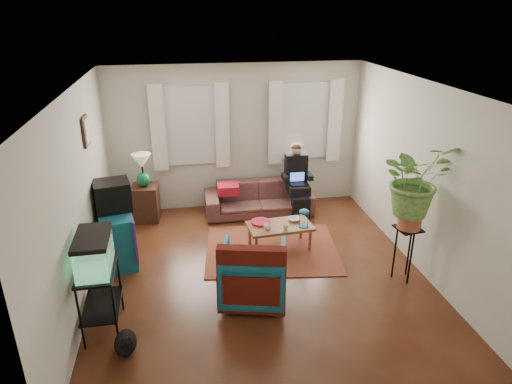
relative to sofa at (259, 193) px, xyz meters
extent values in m
cube|color=#4F2B14|center=(-0.34, -2.05, -0.37)|extent=(4.50, 5.00, 0.01)
cube|color=white|center=(-0.34, -2.05, 2.23)|extent=(4.50, 5.00, 0.01)
cube|color=silver|center=(-0.34, 0.45, 0.93)|extent=(4.50, 0.01, 2.60)
cube|color=silver|center=(-0.34, -4.55, 0.93)|extent=(4.50, 0.01, 2.60)
cube|color=silver|center=(-2.59, -2.05, 0.93)|extent=(0.01, 5.00, 2.60)
cube|color=silver|center=(1.91, -2.05, 0.93)|extent=(0.01, 5.00, 2.60)
cube|color=white|center=(-1.14, 0.43, 1.18)|extent=(1.08, 0.04, 1.38)
cube|color=white|center=(0.91, 0.43, 1.18)|extent=(1.08, 0.04, 1.38)
cube|color=white|center=(-1.14, 0.35, 1.18)|extent=(1.36, 0.06, 1.50)
cube|color=white|center=(0.91, 0.35, 1.18)|extent=(1.36, 0.06, 1.50)
cube|color=#3D2616|center=(-2.55, -1.20, 1.58)|extent=(0.04, 0.32, 0.40)
cube|color=brown|center=(-0.04, -1.38, -0.37)|extent=(2.18, 1.84, 0.01)
imported|color=brown|center=(0.00, 0.00, 0.00)|extent=(1.93, 0.78, 0.75)
cube|color=#3E2A17|center=(-1.99, 0.05, -0.06)|extent=(0.47, 0.47, 0.63)
cube|color=#105D65|center=(-2.33, -1.29, 0.02)|extent=(0.61, 0.95, 0.79)
cube|color=black|center=(-2.33, -1.20, 0.63)|extent=(0.56, 0.53, 0.42)
cube|color=black|center=(-2.34, -2.84, 0.03)|extent=(0.42, 0.73, 0.81)
cube|color=#7FD899|center=(-2.34, -2.84, 0.65)|extent=(0.37, 0.67, 0.43)
ellipsoid|color=black|center=(-2.06, -3.30, -0.22)|extent=(0.32, 0.42, 0.31)
imported|color=#12656E|center=(-0.53, -2.57, 0.03)|extent=(0.95, 0.91, 0.82)
cube|color=#9E0A0A|center=(-0.60, -2.88, 0.20)|extent=(0.84, 0.38, 0.67)
cube|color=brown|center=(0.08, -1.34, -0.17)|extent=(1.01, 0.61, 0.40)
imported|color=white|center=(-0.13, -1.45, 0.07)|extent=(0.12, 0.12, 0.09)
imported|color=beige|center=(0.14, -1.50, 0.07)|extent=(0.10, 0.10, 0.08)
imported|color=white|center=(0.34, -1.23, 0.05)|extent=(0.21, 0.21, 0.05)
cylinder|color=#B21414|center=(-0.19, -1.23, 0.04)|extent=(0.32, 0.32, 0.04)
cube|color=black|center=(1.57, -2.45, 0.02)|extent=(0.37, 0.37, 0.78)
imported|color=#599947|center=(1.57, -2.45, 0.94)|extent=(0.99, 0.89, 0.99)
camera|label=1|loc=(-1.34, -7.41, 3.15)|focal=32.00mm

